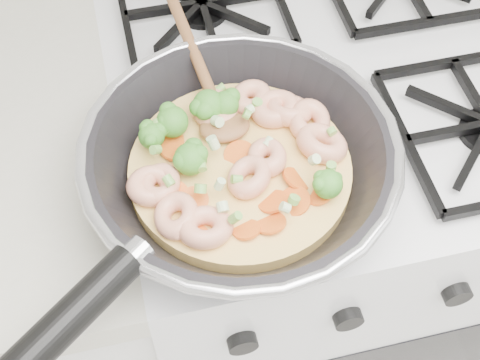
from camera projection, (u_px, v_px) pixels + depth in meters
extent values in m
cube|color=white|center=(307.00, 239.00, 1.27)|extent=(0.60, 0.60, 0.90)
cube|color=black|center=(335.00, 63.00, 0.89)|extent=(0.56, 0.56, 0.02)
torus|color=silver|center=(240.00, 149.00, 0.72)|extent=(0.35, 0.35, 0.01)
cylinder|color=black|center=(59.00, 328.00, 0.60)|extent=(0.16, 0.14, 0.04)
cylinder|color=#F6CB6B|center=(240.00, 171.00, 0.75)|extent=(0.25, 0.25, 0.02)
ellipsoid|color=brown|center=(224.00, 127.00, 0.76)|extent=(0.05, 0.06, 0.02)
cylinder|color=brown|center=(184.00, 28.00, 0.82)|extent=(0.05, 0.27, 0.06)
torus|color=#E5A787|center=(215.00, 108.00, 0.78)|extent=(0.06, 0.06, 0.03)
torus|color=#E5A787|center=(249.00, 177.00, 0.72)|extent=(0.08, 0.08, 0.04)
torus|color=#E5A787|center=(267.00, 157.00, 0.73)|extent=(0.06, 0.05, 0.03)
torus|color=#E5A787|center=(153.00, 186.00, 0.71)|extent=(0.06, 0.07, 0.03)
torus|color=#E5A787|center=(176.00, 216.00, 0.69)|extent=(0.07, 0.06, 0.03)
torus|color=#E5A787|center=(251.00, 98.00, 0.78)|extent=(0.07, 0.07, 0.03)
torus|color=#E5A787|center=(275.00, 109.00, 0.77)|extent=(0.07, 0.07, 0.02)
torus|color=#E5A787|center=(160.00, 184.00, 0.71)|extent=(0.07, 0.07, 0.02)
torus|color=#E5A787|center=(288.00, 111.00, 0.77)|extent=(0.08, 0.08, 0.03)
torus|color=#E5A787|center=(205.00, 227.00, 0.68)|extent=(0.06, 0.06, 0.03)
torus|color=#E5A787|center=(215.00, 112.00, 0.77)|extent=(0.08, 0.08, 0.03)
torus|color=#E5A787|center=(322.00, 144.00, 0.75)|extent=(0.09, 0.09, 0.03)
torus|color=#E5A787|center=(309.00, 121.00, 0.76)|extent=(0.08, 0.07, 0.03)
ellipsoid|color=#4C9A32|center=(172.00, 122.00, 0.75)|extent=(0.05, 0.05, 0.04)
ellipsoid|color=#4C9A32|center=(209.00, 105.00, 0.76)|extent=(0.05, 0.05, 0.04)
ellipsoid|color=#4C9A32|center=(225.00, 104.00, 0.76)|extent=(0.04, 0.04, 0.03)
ellipsoid|color=#4C9A32|center=(328.00, 184.00, 0.70)|extent=(0.04, 0.04, 0.03)
ellipsoid|color=#4C9A32|center=(190.00, 159.00, 0.72)|extent=(0.05, 0.05, 0.04)
ellipsoid|color=#4C9A32|center=(152.00, 136.00, 0.74)|extent=(0.04, 0.04, 0.03)
cylinder|color=orange|center=(174.00, 196.00, 0.72)|extent=(0.04, 0.04, 0.01)
cylinder|color=orange|center=(240.00, 155.00, 0.75)|extent=(0.05, 0.05, 0.01)
cylinder|color=orange|center=(294.00, 201.00, 0.71)|extent=(0.05, 0.05, 0.01)
cylinder|color=orange|center=(273.00, 201.00, 0.71)|extent=(0.05, 0.05, 0.01)
cylinder|color=orange|center=(297.00, 179.00, 0.73)|extent=(0.05, 0.05, 0.02)
cylinder|color=orange|center=(276.00, 100.00, 0.79)|extent=(0.04, 0.04, 0.00)
cylinder|color=orange|center=(270.00, 223.00, 0.70)|extent=(0.04, 0.04, 0.01)
cylinder|color=orange|center=(196.00, 235.00, 0.69)|extent=(0.03, 0.03, 0.01)
cylinder|color=orange|center=(195.00, 200.00, 0.71)|extent=(0.04, 0.04, 0.01)
cylinder|color=orange|center=(319.00, 193.00, 0.72)|extent=(0.04, 0.04, 0.02)
cylinder|color=orange|center=(175.00, 150.00, 0.75)|extent=(0.04, 0.04, 0.01)
cylinder|color=orange|center=(247.00, 230.00, 0.69)|extent=(0.04, 0.04, 0.01)
cylinder|color=orange|center=(171.00, 141.00, 0.76)|extent=(0.04, 0.04, 0.00)
cylinder|color=orange|center=(228.00, 126.00, 0.77)|extent=(0.03, 0.03, 0.00)
cylinder|color=beige|center=(268.00, 143.00, 0.74)|extent=(0.01, 0.01, 0.01)
cylinder|color=#75B548|center=(331.00, 176.00, 0.70)|extent=(0.01, 0.01, 0.01)
cylinder|color=#75B548|center=(247.00, 114.00, 0.74)|extent=(0.01, 0.01, 0.01)
cylinder|color=#75B548|center=(257.00, 103.00, 0.77)|extent=(0.01, 0.01, 0.01)
cylinder|color=beige|center=(220.00, 184.00, 0.70)|extent=(0.01, 0.01, 0.01)
cylinder|color=beige|center=(314.00, 160.00, 0.71)|extent=(0.01, 0.01, 0.01)
cylinder|color=#75B548|center=(237.00, 179.00, 0.71)|extent=(0.01, 0.01, 0.01)
cylinder|color=beige|center=(223.00, 207.00, 0.68)|extent=(0.01, 0.01, 0.01)
cylinder|color=#75B548|center=(200.00, 188.00, 0.70)|extent=(0.01, 0.01, 0.01)
cylinder|color=#75B548|center=(235.00, 218.00, 0.67)|extent=(0.01, 0.01, 0.01)
cylinder|color=#75B548|center=(332.00, 131.00, 0.74)|extent=(0.01, 0.01, 0.01)
cylinder|color=#75B548|center=(202.00, 167.00, 0.71)|extent=(0.01, 0.01, 0.01)
cylinder|color=beige|center=(213.00, 143.00, 0.72)|extent=(0.01, 0.01, 0.01)
cylinder|color=#75B548|center=(158.00, 125.00, 0.74)|extent=(0.01, 0.01, 0.01)
cylinder|color=beige|center=(190.00, 156.00, 0.71)|extent=(0.01, 0.01, 0.01)
cylinder|color=beige|center=(217.00, 121.00, 0.75)|extent=(0.01, 0.01, 0.01)
cylinder|color=#75B548|center=(331.00, 167.00, 0.71)|extent=(0.01, 0.01, 0.01)
cylinder|color=beige|center=(285.00, 207.00, 0.67)|extent=(0.01, 0.01, 0.01)
cylinder|color=beige|center=(250.00, 110.00, 0.76)|extent=(0.01, 0.01, 0.01)
cylinder|color=#75B548|center=(294.00, 200.00, 0.69)|extent=(0.01, 0.01, 0.01)
cylinder|color=#75B548|center=(170.00, 129.00, 0.74)|extent=(0.01, 0.01, 0.01)
cylinder|color=#75B548|center=(169.00, 181.00, 0.70)|extent=(0.01, 0.01, 0.01)
cylinder|color=#75B548|center=(156.00, 150.00, 0.73)|extent=(0.01, 0.01, 0.01)
cylinder|color=#75B548|center=(221.00, 88.00, 0.78)|extent=(0.01, 0.01, 0.01)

